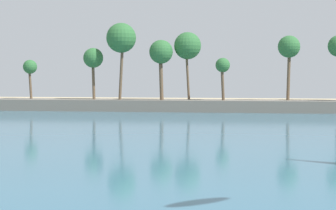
{
  "coord_description": "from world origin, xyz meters",
  "views": [
    {
      "loc": [
        5.33,
        -4.92,
        5.57
      ],
      "look_at": [
        2.41,
        16.41,
        4.41
      ],
      "focal_mm": 59.8,
      "sensor_mm": 36.0,
      "label": 1
    }
  ],
  "objects": [
    {
      "name": "sea",
      "position": [
        0.0,
        64.62,
        0.03
      ],
      "size": [
        220.0,
        109.52,
        0.06
      ],
      "primitive_type": "cube",
      "color": "#386B84",
      "rests_on": "ground"
    },
    {
      "name": "palm_headland",
      "position": [
        -2.63,
        79.27,
        4.0
      ],
      "size": [
        97.71,
        6.65,
        13.42
      ],
      "color": "slate",
      "rests_on": "ground"
    }
  ]
}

